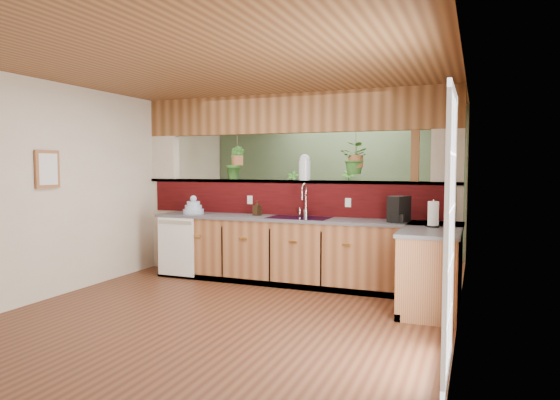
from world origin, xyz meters
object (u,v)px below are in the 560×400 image
at_px(coffee_maker, 399,210).
at_px(soap_dispenser, 257,208).
at_px(glass_jar, 305,167).
at_px(paper_towel, 433,215).
at_px(faucet, 305,199).
at_px(shelving_console, 320,227).
at_px(dish_stack, 193,208).

bearing_deg(coffee_maker, soap_dispenser, -159.56).
bearing_deg(glass_jar, paper_towel, -23.71).
xyz_separation_m(faucet, shelving_console, (-0.42, 2.12, -0.65)).
bearing_deg(soap_dispenser, shelving_console, 83.76).
relative_size(glass_jar, shelving_console, 0.22).
bearing_deg(shelving_console, soap_dispenser, -105.92).
xyz_separation_m(coffee_maker, glass_jar, (-1.37, 0.42, 0.52)).
height_order(soap_dispenser, coffee_maker, coffee_maker).
distance_m(dish_stack, glass_jar, 1.72).
relative_size(coffee_maker, paper_towel, 1.03).
bearing_deg(dish_stack, coffee_maker, -0.69).
xyz_separation_m(soap_dispenser, shelving_console, (0.24, 2.21, -0.50)).
bearing_deg(paper_towel, faucet, 161.67).
bearing_deg(dish_stack, soap_dispenser, 4.68).
bearing_deg(coffee_maker, shelving_console, 150.26).
xyz_separation_m(dish_stack, soap_dispenser, (0.98, 0.08, 0.02)).
distance_m(faucet, glass_jar, 0.48).
height_order(dish_stack, shelving_console, dish_stack).
distance_m(glass_jar, shelving_console, 2.21).
distance_m(faucet, dish_stack, 1.66).
height_order(faucet, glass_jar, glass_jar).
relative_size(faucet, soap_dispenser, 2.19).
height_order(coffee_maker, paper_towel, coffee_maker).
bearing_deg(glass_jar, shelving_console, 100.46).
distance_m(faucet, shelving_console, 2.26).
relative_size(soap_dispenser, paper_towel, 0.67).
distance_m(faucet, coffee_maker, 1.31).
height_order(faucet, shelving_console, faucet).
relative_size(soap_dispenser, glass_jar, 0.58).
xyz_separation_m(glass_jar, shelving_console, (-0.35, 1.90, -1.07)).
bearing_deg(faucet, glass_jar, 108.74).
xyz_separation_m(paper_towel, shelving_console, (-2.15, 2.69, -0.54)).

